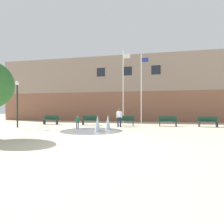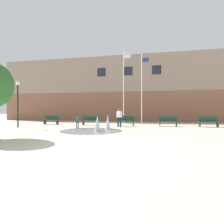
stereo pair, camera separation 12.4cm
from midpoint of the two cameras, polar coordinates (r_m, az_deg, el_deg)
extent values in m
plane|color=#BCB299|center=(7.19, -7.79, -11.06)|extent=(100.00, 100.00, 0.00)
cube|color=brown|center=(25.30, 6.16, 1.67)|extent=(36.00, 6.00, 3.84)
cube|color=gray|center=(25.74, 6.17, 11.21)|extent=(36.00, 6.00, 4.69)
cube|color=#1E232D|center=(23.45, -3.30, 12.84)|extent=(1.10, 0.06, 1.10)
cube|color=#1E232D|center=(22.84, 5.46, 13.17)|extent=(1.10, 0.06, 1.10)
cube|color=#1E232D|center=(22.75, 14.50, 13.20)|extent=(1.10, 0.06, 1.10)
cylinder|color=gray|center=(12.48, -6.39, -6.06)|extent=(4.37, 4.37, 0.01)
cone|color=silver|center=(11.85, -4.74, -4.25)|extent=(0.34, 0.34, 0.90)
cone|color=silver|center=(13.08, -1.11, -3.25)|extent=(0.38, 0.38, 1.14)
cone|color=silver|center=(12.40, -4.53, -3.54)|extent=(0.38, 0.38, 1.11)
cube|color=#28282D|center=(19.19, -20.89, -3.11)|extent=(0.06, 0.40, 0.44)
cube|color=#28282D|center=(18.48, -17.21, -3.24)|extent=(0.06, 0.40, 0.44)
cube|color=#1E4233|center=(18.81, -19.09, -2.43)|extent=(1.60, 0.44, 0.05)
cube|color=#1E4233|center=(18.97, -18.78, -1.69)|extent=(1.60, 0.04, 0.42)
cube|color=#28282D|center=(17.33, -9.15, -3.47)|extent=(0.06, 0.40, 0.44)
cube|color=#28282D|center=(16.89, -4.69, -3.57)|extent=(0.06, 0.40, 0.44)
cube|color=#1E4233|center=(17.08, -6.95, -2.70)|extent=(1.60, 0.44, 0.05)
cube|color=#1E4233|center=(17.26, -6.74, -1.89)|extent=(1.60, 0.04, 0.42)
cube|color=#28282D|center=(16.28, 2.26, -3.73)|extent=(0.06, 0.40, 0.44)
cube|color=#28282D|center=(16.12, 7.19, -3.78)|extent=(0.06, 0.40, 0.44)
cube|color=#1E4233|center=(16.17, 4.71, -2.89)|extent=(1.60, 0.44, 0.05)
cube|color=#1E4233|center=(16.36, 4.80, -2.02)|extent=(1.60, 0.04, 0.42)
cube|color=#28282D|center=(16.22, 15.56, -3.77)|extent=(0.06, 0.40, 0.44)
cube|color=#28282D|center=(16.38, 20.47, -3.74)|extent=(0.06, 0.40, 0.44)
cube|color=#1E4233|center=(16.26, 18.03, -2.90)|extent=(1.60, 0.44, 0.05)
cube|color=#1E4233|center=(16.45, 17.95, -2.04)|extent=(1.60, 0.04, 0.42)
cube|color=#28282D|center=(16.90, 26.89, -3.63)|extent=(0.06, 0.40, 0.44)
cube|color=#28282D|center=(17.33, 31.36, -3.55)|extent=(0.06, 0.40, 0.44)
cube|color=#1E4233|center=(17.09, 29.16, -2.78)|extent=(1.60, 0.44, 0.05)
cube|color=#1E4233|center=(17.27, 28.96, -1.96)|extent=(1.60, 0.04, 0.42)
cylinder|color=#1E233D|center=(14.16, -11.23, -4.23)|extent=(0.07, 0.07, 0.52)
cylinder|color=#1E233D|center=(14.11, -10.72, -4.25)|extent=(0.07, 0.07, 0.52)
cube|color=#237547|center=(14.10, -10.98, -2.51)|extent=(0.23, 0.17, 0.33)
sphere|color=#997051|center=(14.09, -10.98, -1.56)|extent=(0.13, 0.13, 0.13)
cylinder|color=#237547|center=(14.16, -11.46, -2.63)|extent=(0.05, 0.05, 0.34)
cylinder|color=#237547|center=(14.06, -10.48, -2.65)|extent=(0.05, 0.05, 0.34)
cylinder|color=#1E233D|center=(15.01, 2.22, -3.33)|extent=(0.12, 0.12, 0.84)
cylinder|color=#1E233D|center=(14.97, 3.05, -3.34)|extent=(0.12, 0.12, 0.84)
cube|color=white|center=(14.96, 2.64, -0.70)|extent=(0.37, 0.39, 0.54)
sphere|color=brown|center=(14.95, 2.64, 0.74)|extent=(0.21, 0.21, 0.21)
cylinder|color=white|center=(14.99, 1.84, -0.91)|extent=(0.08, 0.08, 0.55)
cylinder|color=white|center=(14.93, 3.43, -0.91)|extent=(0.08, 0.08, 0.55)
cylinder|color=silver|center=(19.43, 3.99, 8.13)|extent=(0.10, 0.10, 7.99)
cube|color=silver|center=(20.10, 5.18, 17.71)|extent=(0.70, 0.02, 0.45)
cylinder|color=silver|center=(19.24, 9.86, 7.43)|extent=(0.10, 0.10, 7.48)
cube|color=#233893|center=(19.85, 11.08, 16.39)|extent=(0.70, 0.02, 0.45)
cylinder|color=#192D23|center=(16.61, -28.21, 1.65)|extent=(0.12, 0.12, 3.55)
sphere|color=white|center=(16.76, -28.24, 8.28)|extent=(0.32, 0.32, 0.32)
camera|label=1|loc=(0.06, -89.75, 0.00)|focal=28.00mm
camera|label=2|loc=(0.06, 90.25, 0.00)|focal=28.00mm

